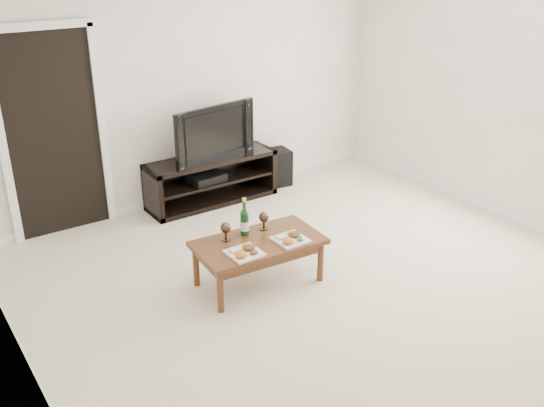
{
  "coord_description": "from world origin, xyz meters",
  "views": [
    {
      "loc": [
        -3.03,
        -3.25,
        2.83
      ],
      "look_at": [
        -0.29,
        0.74,
        0.7
      ],
      "focal_mm": 40.0,
      "sensor_mm": 36.0,
      "label": 1
    }
  ],
  "objects": [
    {
      "name": "television",
      "position": [
        0.07,
        2.5,
        0.86
      ],
      "size": [
        1.08,
        0.32,
        0.62
      ],
      "primitive_type": "imported",
      "rotation": [
        0.0,
        0.0,
        0.17
      ],
      "color": "black",
      "rests_on": "media_console"
    },
    {
      "name": "goblet_left",
      "position": [
        -0.71,
        0.84,
        0.51
      ],
      "size": [
        0.09,
        0.09,
        0.17
      ],
      "primitive_type": null,
      "color": "#3A2D1F",
      "rests_on": "coffee_table"
    },
    {
      "name": "goblet_right",
      "position": [
        -0.31,
        0.84,
        0.51
      ],
      "size": [
        0.09,
        0.09,
        0.17
      ],
      "primitive_type": null,
      "color": "#3A2D1F",
      "rests_on": "coffee_table"
    },
    {
      "name": "floor",
      "position": [
        0.0,
        0.0,
        0.0
      ],
      "size": [
        5.5,
        5.5,
        0.0
      ],
      "primitive_type": "plane",
      "color": "beige",
      "rests_on": "ground"
    },
    {
      "name": "back_wall",
      "position": [
        0.0,
        2.77,
        1.3
      ],
      "size": [
        5.0,
        0.04,
        2.6
      ],
      "primitive_type": "cube",
      "color": "white",
      "rests_on": "ground"
    },
    {
      "name": "wine_bottle",
      "position": [
        -0.51,
        0.84,
        0.59
      ],
      "size": [
        0.07,
        0.07,
        0.35
      ],
      "primitive_type": "cylinder",
      "color": "#0E3414",
      "rests_on": "coffee_table"
    },
    {
      "name": "media_console",
      "position": [
        0.07,
        2.5,
        0.28
      ],
      "size": [
        1.53,
        0.45,
        0.55
      ],
      "primitive_type": "cube",
      "color": "black",
      "rests_on": "ground"
    },
    {
      "name": "doorway",
      "position": [
        -1.55,
        2.73,
        1.02
      ],
      "size": [
        0.9,
        0.02,
        2.05
      ],
      "primitive_type": "cube",
      "color": "black",
      "rests_on": "ground"
    },
    {
      "name": "coffee_table",
      "position": [
        -0.48,
        0.67,
        0.21
      ],
      "size": [
        1.15,
        0.68,
        0.42
      ],
      "primitive_type": "cube",
      "rotation": [
        0.0,
        0.0,
        -0.07
      ],
      "color": "#5B2E19",
      "rests_on": "ground"
    },
    {
      "name": "plate_right",
      "position": [
        -0.25,
        0.52,
        0.45
      ],
      "size": [
        0.27,
        0.27,
        0.07
      ],
      "primitive_type": "cube",
      "color": "white",
      "rests_on": "coffee_table"
    },
    {
      "name": "subwoofer",
      "position": [
        1.01,
        2.53,
        0.22
      ],
      "size": [
        0.34,
        0.34,
        0.45
      ],
      "primitive_type": "cube",
      "rotation": [
        0.0,
        0.0,
        -0.14
      ],
      "color": "black",
      "rests_on": "ground"
    },
    {
      "name": "plate_left",
      "position": [
        -0.71,
        0.54,
        0.45
      ],
      "size": [
        0.27,
        0.27,
        0.07
      ],
      "primitive_type": "cube",
      "color": "white",
      "rests_on": "coffee_table"
    },
    {
      "name": "av_receiver",
      "position": [
        -0.01,
        2.48,
        0.33
      ],
      "size": [
        0.43,
        0.34,
        0.08
      ],
      "primitive_type": "cube",
      "rotation": [
        0.0,
        0.0,
        0.1
      ],
      "color": "black",
      "rests_on": "media_console"
    }
  ]
}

